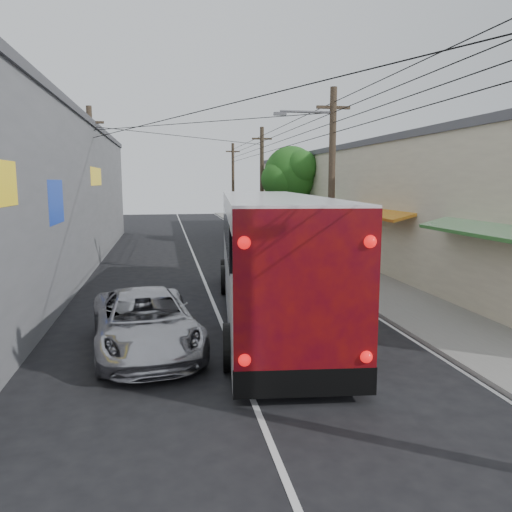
{
  "coord_description": "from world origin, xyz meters",
  "views": [
    {
      "loc": [
        -1.61,
        -6.84,
        4.24
      ],
      "look_at": [
        1.33,
        9.19,
        1.81
      ],
      "focal_mm": 35.0,
      "sensor_mm": 36.0,
      "label": 1
    }
  ],
  "objects_px": {
    "parked_suv": "(273,250)",
    "coach_bus": "(269,254)",
    "pedestrian_near": "(348,268)",
    "parked_car_mid": "(249,234)",
    "parked_car_far": "(244,225)",
    "pedestrian_far": "(356,251)",
    "jeepney": "(145,322)"
  },
  "relations": [
    {
      "from": "jeepney",
      "to": "pedestrian_far",
      "type": "distance_m",
      "value": 14.36
    },
    {
      "from": "coach_bus",
      "to": "parked_car_mid",
      "type": "xyz_separation_m",
      "value": [
        2.18,
        16.96,
        -1.15
      ]
    },
    {
      "from": "parked_suv",
      "to": "parked_car_mid",
      "type": "bearing_deg",
      "value": 92.38
    },
    {
      "from": "coach_bus",
      "to": "parked_car_mid",
      "type": "bearing_deg",
      "value": 88.73
    },
    {
      "from": "parked_suv",
      "to": "coach_bus",
      "type": "bearing_deg",
      "value": -100.68
    },
    {
      "from": "coach_bus",
      "to": "pedestrian_near",
      "type": "bearing_deg",
      "value": 44.07
    },
    {
      "from": "jeepney",
      "to": "parked_car_far",
      "type": "distance_m",
      "value": 27.56
    },
    {
      "from": "parked_suv",
      "to": "parked_car_far",
      "type": "height_order",
      "value": "parked_car_far"
    },
    {
      "from": "parked_suv",
      "to": "pedestrian_near",
      "type": "relative_size",
      "value": 3.45
    },
    {
      "from": "coach_bus",
      "to": "parked_car_far",
      "type": "distance_m",
      "value": 24.15
    },
    {
      "from": "parked_car_mid",
      "to": "pedestrian_far",
      "type": "relative_size",
      "value": 3.28
    },
    {
      "from": "pedestrian_far",
      "to": "pedestrian_near",
      "type": "bearing_deg",
      "value": 100.17
    },
    {
      "from": "coach_bus",
      "to": "parked_suv",
      "type": "height_order",
      "value": "coach_bus"
    },
    {
      "from": "parked_car_mid",
      "to": "pedestrian_far",
      "type": "bearing_deg",
      "value": -71.58
    },
    {
      "from": "parked_suv",
      "to": "parked_car_mid",
      "type": "relative_size",
      "value": 1.11
    },
    {
      "from": "coach_bus",
      "to": "pedestrian_far",
      "type": "distance_m",
      "value": 9.85
    },
    {
      "from": "parked_car_mid",
      "to": "pedestrian_near",
      "type": "bearing_deg",
      "value": -87.48
    },
    {
      "from": "parked_car_far",
      "to": "pedestrian_near",
      "type": "relative_size",
      "value": 3.1
    },
    {
      "from": "pedestrian_near",
      "to": "parked_car_far",
      "type": "bearing_deg",
      "value": -103.8
    },
    {
      "from": "parked_car_mid",
      "to": "coach_bus",
      "type": "bearing_deg",
      "value": -101.32
    },
    {
      "from": "coach_bus",
      "to": "parked_car_far",
      "type": "xyz_separation_m",
      "value": [
        2.98,
        23.93,
        -1.18
      ]
    },
    {
      "from": "jeepney",
      "to": "parked_suv",
      "type": "xyz_separation_m",
      "value": [
        5.96,
        12.19,
        0.04
      ]
    },
    {
      "from": "parked_suv",
      "to": "pedestrian_far",
      "type": "xyz_separation_m",
      "value": [
        3.8,
        -1.65,
        0.08
      ]
    },
    {
      "from": "pedestrian_near",
      "to": "parked_car_mid",
      "type": "bearing_deg",
      "value": -99.46
    },
    {
      "from": "parked_car_mid",
      "to": "pedestrian_near",
      "type": "relative_size",
      "value": 3.11
    },
    {
      "from": "jeepney",
      "to": "parked_car_mid",
      "type": "distance_m",
      "value": 20.63
    },
    {
      "from": "pedestrian_far",
      "to": "coach_bus",
      "type": "bearing_deg",
      "value": 87.16
    },
    {
      "from": "coach_bus",
      "to": "parked_car_mid",
      "type": "height_order",
      "value": "coach_bus"
    },
    {
      "from": "jeepney",
      "to": "parked_car_mid",
      "type": "relative_size",
      "value": 1.1
    },
    {
      "from": "parked_car_far",
      "to": "pedestrian_far",
      "type": "bearing_deg",
      "value": -74.59
    },
    {
      "from": "jeepney",
      "to": "parked_car_far",
      "type": "height_order",
      "value": "parked_car_far"
    },
    {
      "from": "parked_car_far",
      "to": "pedestrian_far",
      "type": "distance_m",
      "value": 16.46
    }
  ]
}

